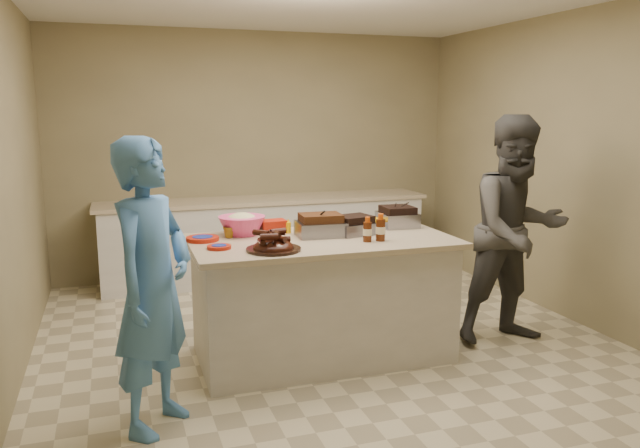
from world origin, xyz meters
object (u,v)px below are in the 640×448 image
object	(u,v)px
guest_blue	(160,425)
rib_platter	(274,251)
plastic_cup	(229,238)
guest_gray	(510,340)
coleslaw_bowl	(242,235)
bbq_bottle_b	(380,241)
mustard_bottle	(288,233)
bbq_bottle_a	(367,242)
island	(322,355)
roasting_pan	(397,227)

from	to	relation	value
guest_blue	rib_platter	bearing A→B (deg)	-26.09
plastic_cup	guest_gray	distance (m)	2.43
rib_platter	coleslaw_bowl	world-z (taller)	coleslaw_bowl
bbq_bottle_b	mustard_bottle	bearing A→B (deg)	139.13
guest_blue	plastic_cup	bearing A→B (deg)	3.54
mustard_bottle	plastic_cup	xyz separation A→B (m)	(-0.46, -0.02, 0.00)
bbq_bottle_a	guest_gray	size ratio (longest dim) A/B	0.10
rib_platter	plastic_cup	distance (m)	0.56
plastic_cup	guest_blue	xyz separation A→B (m)	(-0.62, -0.95, -0.92)
rib_platter	coleslaw_bowl	xyz separation A→B (m)	(-0.09, 0.59, 0.00)
island	mustard_bottle	size ratio (longest dim) A/B	17.06
roasting_pan	mustard_bottle	distance (m)	0.92
mustard_bottle	guest_gray	distance (m)	2.03
roasting_pan	mustard_bottle	bearing A→B (deg)	-178.82
guest_blue	guest_gray	world-z (taller)	guest_gray
island	guest_gray	distance (m)	1.58
island	bbq_bottle_b	size ratio (longest dim) A/B	9.68
bbq_bottle_b	guest_gray	xyz separation A→B (m)	(1.19, 0.03, -0.92)
island	bbq_bottle_b	distance (m)	1.01
coleslaw_bowl	guest_gray	world-z (taller)	coleslaw_bowl
island	roasting_pan	distance (m)	1.20
bbq_bottle_b	guest_blue	size ratio (longest dim) A/B	0.12
bbq_bottle_a	roasting_pan	bearing A→B (deg)	45.25
plastic_cup	island	bearing A→B (deg)	-21.11
island	mustard_bottle	xyz separation A→B (m)	(-0.18, 0.27, 0.92)
bbq_bottle_a	mustard_bottle	distance (m)	0.66
plastic_cup	coleslaw_bowl	bearing A→B (deg)	32.07
coleslaw_bowl	mustard_bottle	distance (m)	0.35
island	guest_gray	xyz separation A→B (m)	(1.57, -0.18, 0.00)
bbq_bottle_a	plastic_cup	world-z (taller)	bbq_bottle_a
island	mustard_bottle	distance (m)	0.97
roasting_pan	guest_blue	xyz separation A→B (m)	(-2.00, -0.95, -0.92)
mustard_bottle	guest_gray	size ratio (longest dim) A/B	0.06
bbq_bottle_b	guest_gray	bearing A→B (deg)	1.44
island	bbq_bottle_a	distance (m)	0.98
rib_platter	guest_blue	world-z (taller)	rib_platter
mustard_bottle	coleslaw_bowl	bearing A→B (deg)	171.86
plastic_cup	guest_gray	bearing A→B (deg)	-11.07
roasting_pan	plastic_cup	size ratio (longest dim) A/B	3.21
rib_platter	bbq_bottle_a	world-z (taller)	bbq_bottle_a
guest_blue	coleslaw_bowl	bearing A→B (deg)	0.98
roasting_pan	guest_gray	size ratio (longest dim) A/B	0.16
roasting_pan	guest_gray	bearing A→B (deg)	-25.45
roasting_pan	bbq_bottle_b	bearing A→B (deg)	-125.30
roasting_pan	bbq_bottle_a	bearing A→B (deg)	-132.50
island	rib_platter	distance (m)	1.05
rib_platter	guest_gray	xyz separation A→B (m)	(2.01, 0.09, -0.92)
guest_blue	bbq_bottle_a	bearing A→B (deg)	-35.79
plastic_cup	guest_gray	xyz separation A→B (m)	(2.21, -0.43, -0.92)
coleslaw_bowl	guest_gray	bearing A→B (deg)	-13.49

